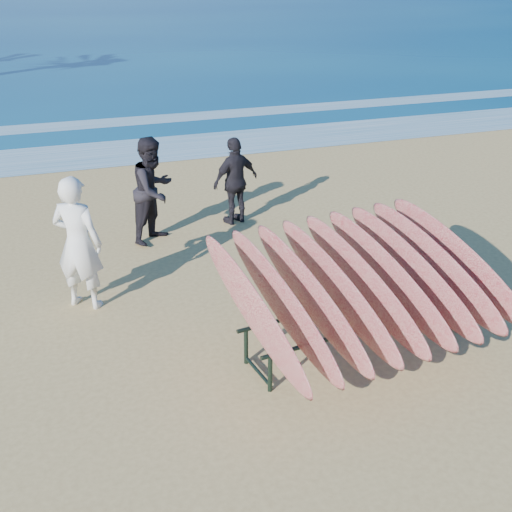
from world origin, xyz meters
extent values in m
plane|color=tan|center=(0.00, 0.00, 0.00)|extent=(120.00, 120.00, 0.00)
plane|color=navy|center=(0.00, 55.00, 0.01)|extent=(160.00, 160.00, 0.00)
plane|color=white|center=(0.00, 10.00, 0.01)|extent=(160.00, 160.00, 0.00)
plane|color=white|center=(0.00, 13.50, 0.01)|extent=(160.00, 160.00, 0.00)
cylinder|color=black|center=(-0.42, -0.94, 0.25)|extent=(0.06, 0.06, 0.50)
cylinder|color=black|center=(2.51, -0.54, 0.25)|extent=(0.06, 0.06, 0.50)
cylinder|color=black|center=(-0.51, -0.30, 0.25)|extent=(0.06, 0.06, 0.50)
cylinder|color=black|center=(2.42, 0.11, 0.25)|extent=(0.06, 0.06, 0.50)
cylinder|color=black|center=(1.05, -0.74, 0.50)|extent=(3.18, 0.49, 0.06)
cylinder|color=black|center=(0.96, -0.09, 0.50)|extent=(3.18, 0.49, 0.06)
cylinder|color=black|center=(-0.46, -0.62, 0.08)|extent=(0.13, 0.65, 0.04)
cylinder|color=black|center=(2.47, -0.21, 0.08)|extent=(0.13, 0.65, 0.04)
ellipsoid|color=maroon|center=(-0.53, -0.63, 0.99)|extent=(0.47, 2.91, 1.30)
ellipsoid|color=maroon|center=(-0.15, -0.57, 0.99)|extent=(0.47, 2.91, 1.30)
ellipsoid|color=maroon|center=(0.24, -0.52, 0.99)|extent=(0.47, 2.91, 1.30)
ellipsoid|color=maroon|center=(0.62, -0.47, 0.99)|extent=(0.47, 2.91, 1.30)
ellipsoid|color=maroon|center=(1.00, -0.42, 0.99)|extent=(0.47, 2.91, 1.30)
ellipsoid|color=maroon|center=(1.39, -0.36, 0.99)|extent=(0.47, 2.91, 1.30)
ellipsoid|color=maroon|center=(1.77, -0.31, 0.99)|extent=(0.47, 2.91, 1.30)
ellipsoid|color=maroon|center=(2.15, -0.26, 0.99)|extent=(0.47, 2.91, 1.30)
ellipsoid|color=maroon|center=(2.54, -0.20, 0.99)|extent=(0.47, 2.91, 1.30)
imported|color=white|center=(-2.31, 1.93, 1.00)|extent=(0.87, 0.80, 2.01)
imported|color=black|center=(-0.83, 3.99, 0.96)|extent=(1.18, 1.16, 1.92)
imported|color=black|center=(0.80, 4.33, 0.84)|extent=(1.07, 0.71, 1.69)
camera|label=1|loc=(-2.60, -6.82, 4.72)|focal=45.00mm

